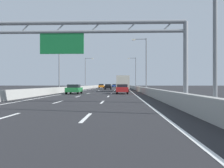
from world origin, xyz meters
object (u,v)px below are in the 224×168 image
object	(u,v)px
streetlamp_left_mid	(61,62)
streetlamp_left_far	(86,71)
streetlamp_right_far	(135,71)
red_car	(122,89)
streetlamp_right_mid	(145,62)
orange_car	(101,86)
streetlamp_right_near	(210,0)
black_car	(108,87)
yellow_car	(115,85)
box_truck	(123,83)
silver_car	(122,85)
sign_gantry	(76,40)
blue_car	(114,86)
green_car	(74,89)

from	to	relation	value
streetlamp_left_mid	streetlamp_left_far	bearing A→B (deg)	90.00
streetlamp_right_far	red_car	bearing A→B (deg)	-96.09
streetlamp_right_mid	orange_car	distance (m)	45.44
streetlamp_left_mid	red_car	bearing A→B (deg)	-29.74
streetlamp_right_near	black_car	size ratio (longest dim) A/B	2.22
streetlamp_right_near	yellow_car	bearing A→B (deg)	93.84
yellow_car	box_truck	distance (m)	73.15
silver_car	red_car	distance (m)	95.06
sign_gantry	streetlamp_right_near	world-z (taller)	streetlamp_right_near
orange_car	blue_car	xyz separation A→B (m)	(3.70, 27.73, -0.06)
silver_car	green_car	distance (m)	96.06
streetlamp_left_mid	green_car	distance (m)	9.21
red_car	streetlamp_right_near	bearing A→B (deg)	-80.91
streetlamp_left_mid	streetlamp_right_mid	distance (m)	14.93
red_car	blue_car	bearing A→B (deg)	92.64
sign_gantry	streetlamp_right_near	xyz separation A→B (m)	(7.63, -7.13, 0.54)
streetlamp_right_far	box_truck	size ratio (longest dim) A/B	1.23
streetlamp_left_far	streetlamp_right_mid	bearing A→B (deg)	-64.50
orange_car	box_truck	bearing A→B (deg)	-79.03
streetlamp_left_far	silver_car	bearing A→B (deg)	79.04
streetlamp_left_mid	black_car	bearing A→B (deg)	71.88
streetlamp_right_near	green_car	size ratio (longest dim) A/B	2.30
black_car	orange_car	distance (m)	21.93
yellow_car	green_car	distance (m)	85.47
streetlamp_left_far	red_car	size ratio (longest dim) A/B	2.29
streetlamp_left_mid	green_car	xyz separation A→B (m)	(3.80, -6.96, -4.67)
streetlamp_left_far	box_truck	size ratio (longest dim) A/B	1.23
orange_car	box_truck	world-z (taller)	box_truck
streetlamp_right_near	streetlamp_right_far	xyz separation A→B (m)	(0.00, 62.60, 0.00)
blue_car	streetlamp_right_near	bearing A→B (deg)	-85.78
streetlamp_right_near	streetlamp_right_mid	bearing A→B (deg)	90.00
streetlamp_right_mid	yellow_car	size ratio (longest dim) A/B	2.24
streetlamp_right_near	red_car	xyz separation A→B (m)	(-4.01, 25.06, -4.65)
streetlamp_right_near	streetlamp_left_far	world-z (taller)	same
streetlamp_left_mid	yellow_car	xyz separation A→B (m)	(7.56, 78.43, -4.66)
sign_gantry	green_car	world-z (taller)	sign_gantry
yellow_car	box_truck	bearing A→B (deg)	-87.23
streetlamp_left_far	silver_car	size ratio (longest dim) A/B	2.29
streetlamp_right_mid	black_car	distance (m)	23.90
streetlamp_left_far	red_car	bearing A→B (deg)	-73.78
streetlamp_right_mid	box_truck	distance (m)	7.58
streetlamp_left_mid	red_car	world-z (taller)	streetlamp_left_mid
streetlamp_right_mid	green_car	world-z (taller)	streetlamp_right_mid
streetlamp_right_mid	yellow_car	distance (m)	78.91
sign_gantry	black_car	world-z (taller)	sign_gantry
black_car	yellow_car	world-z (taller)	yellow_car
streetlamp_right_mid	box_truck	world-z (taller)	streetlamp_right_mid
red_car	orange_car	bearing A→B (deg)	98.28
streetlamp_right_near	green_car	distance (m)	27.17
blue_car	streetlamp_left_mid	bearing A→B (deg)	-95.86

